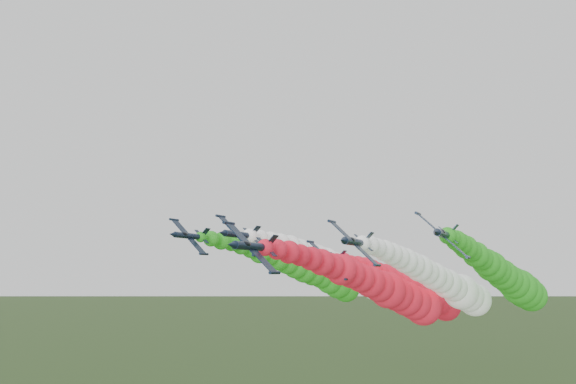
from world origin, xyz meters
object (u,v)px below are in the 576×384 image
Objects in this scene: jet_inner_right at (447,284)px; jet_outer_left at (311,273)px; jet_trail at (417,291)px; jet_inner_left at (360,276)px; jet_lead at (387,290)px; jet_outer_right at (508,279)px.

jet_outer_left reaches higher than jet_inner_right.
jet_outer_left is 24.43m from jet_trail.
jet_inner_left is 15.24m from jet_outer_left.
jet_lead is 1.00× the size of jet_trail.
jet_inner_right reaches higher than jet_lead.
jet_inner_right is (8.30, 13.87, 0.95)m from jet_lead.
jet_outer_right is at bearing -20.46° from jet_trail.
jet_outer_left is at bearing 168.52° from jet_inner_right.
jet_outer_left is 1.00× the size of jet_trail.
jet_trail is (-0.30, 25.53, -0.95)m from jet_lead.
jet_trail is at bearing 159.54° from jet_outer_right.
jet_inner_right is 14.62m from jet_trail.
jet_inner_right is at bearing -53.58° from jet_trail.
jet_outer_left is (-23.84, 20.39, 3.10)m from jet_lead.
jet_outer_right is 21.21m from jet_trail.
jet_trail is (9.65, 11.37, -3.38)m from jet_inner_left.
jet_outer_right is at bearing 43.18° from jet_lead.
jet_inner_right is 1.00× the size of jet_trail.
jet_lead reaches higher than jet_trail.
jet_inner_left is at bearing -172.19° from jet_outer_right.
jet_trail is (-8.61, 11.66, -1.90)m from jet_inner_right.
jet_inner_left is at bearing 125.10° from jet_lead.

